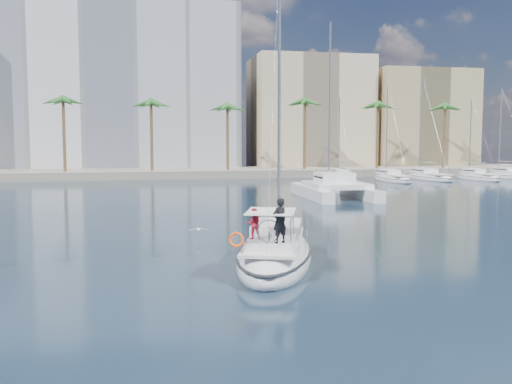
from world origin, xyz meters
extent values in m
plane|color=black|center=(0.00, 0.00, 0.00)|extent=(160.00, 160.00, 0.00)
cube|color=gray|center=(0.00, 61.00, 0.60)|extent=(120.00, 14.00, 1.20)
cube|color=silver|center=(-12.00, 73.00, 14.00)|extent=(42.00, 16.00, 28.00)
cube|color=beige|center=(22.00, 70.00, 10.00)|extent=(20.00, 14.00, 20.00)
cube|color=tan|center=(42.00, 68.00, 9.00)|extent=(18.00, 12.00, 18.00)
cylinder|color=brown|center=(0.00, 57.00, 5.25)|extent=(0.44, 0.44, 10.50)
sphere|color=#296224|center=(0.00, 57.00, 10.50)|extent=(3.60, 3.60, 3.60)
cylinder|color=brown|center=(34.00, 57.00, 5.25)|extent=(0.44, 0.44, 10.50)
sphere|color=#296224|center=(34.00, 57.00, 10.50)|extent=(3.60, 3.60, 3.60)
ellipsoid|color=white|center=(-1.37, -2.41, 0.32)|extent=(6.41, 11.02, 2.18)
ellipsoid|color=black|center=(-1.37, -2.41, 0.63)|extent=(6.47, 11.13, 0.18)
cube|color=silver|center=(-1.43, -2.60, 1.15)|extent=(4.69, 8.23, 0.12)
cube|color=white|center=(-1.06, -1.44, 1.51)|extent=(3.20, 3.96, 0.60)
cube|color=black|center=(-1.06, -1.44, 1.53)|extent=(3.09, 3.58, 0.14)
cylinder|color=#B7BABF|center=(-0.68, -0.29, 8.10)|extent=(0.15, 0.15, 13.77)
cylinder|color=#B7BABF|center=(-1.34, -2.31, 2.71)|extent=(1.41, 4.07, 0.11)
cube|color=white|center=(-2.05, -4.52, 1.39)|extent=(2.70, 3.11, 0.36)
cube|color=white|center=(-2.08, -4.62, 2.76)|extent=(2.70, 3.11, 0.04)
torus|color=silver|center=(-2.36, -5.48, 2.06)|extent=(0.93, 0.35, 0.96)
torus|color=#FF540D|center=(-3.71, -5.47, 1.76)|extent=(0.66, 0.38, 0.64)
imported|color=black|center=(-1.93, -5.55, 2.49)|extent=(0.79, 0.68, 1.84)
imported|color=#B51B32|center=(-2.78, -4.38, 2.22)|extent=(0.67, 0.54, 1.31)
cube|color=white|center=(9.05, 26.08, 0.55)|extent=(1.50, 12.02, 1.10)
cube|color=white|center=(13.84, 25.96, 0.55)|extent=(1.50, 12.02, 1.10)
cube|color=white|center=(11.43, 25.42, 1.30)|extent=(5.56, 6.73, 0.50)
cube|color=white|center=(11.45, 26.02, 2.00)|extent=(3.39, 3.68, 1.00)
cube|color=black|center=(11.45, 26.02, 2.05)|extent=(3.39, 3.20, 0.18)
cylinder|color=#B7BABF|center=(11.49, 27.82, 9.49)|extent=(0.18, 0.18, 15.99)
ellipsoid|color=silver|center=(-4.23, 4.75, 0.58)|extent=(0.23, 0.43, 0.21)
sphere|color=silver|center=(-4.23, 4.96, 0.60)|extent=(0.11, 0.11, 0.11)
cube|color=gray|center=(-4.54, 4.75, 0.61)|extent=(0.50, 0.18, 0.12)
cube|color=gray|center=(-3.92, 4.75, 0.61)|extent=(0.50, 0.18, 0.12)
camera|label=1|loc=(-7.45, -27.85, 5.80)|focal=40.00mm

